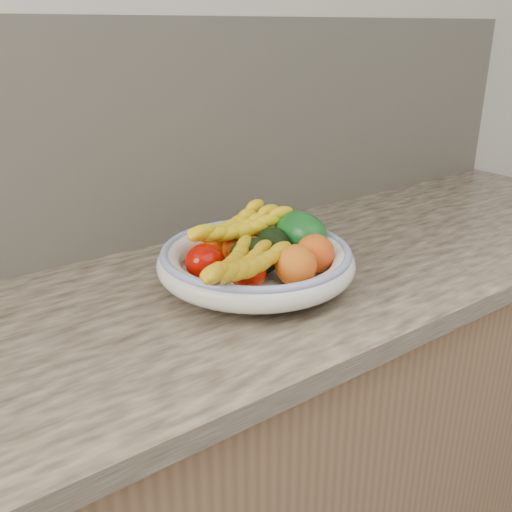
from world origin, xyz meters
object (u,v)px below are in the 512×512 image
at_px(banana_bunch_front, 240,269).
at_px(banana_bunch_back, 237,231).
at_px(fruit_bowl, 256,261).
at_px(green_mango, 300,233).

bearing_deg(banana_bunch_front, banana_bunch_back, 29.48).
xyz_separation_m(fruit_bowl, banana_bunch_back, (0.01, 0.08, 0.04)).
xyz_separation_m(fruit_bowl, banana_bunch_front, (-0.09, -0.08, 0.03)).
height_order(green_mango, banana_bunch_front, green_mango).
bearing_deg(fruit_bowl, green_mango, 6.93).
distance_m(banana_bunch_back, banana_bunch_front, 0.18).
relative_size(fruit_bowl, banana_bunch_front, 1.51).
distance_m(green_mango, banana_bunch_back, 0.13).
xyz_separation_m(green_mango, banana_bunch_front, (-0.22, -0.09, 0.01)).
height_order(banana_bunch_back, banana_bunch_front, banana_bunch_back).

